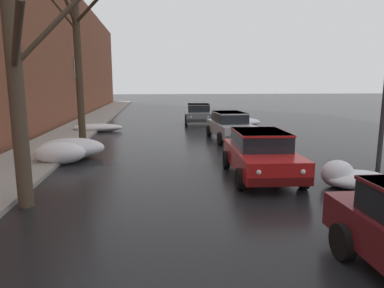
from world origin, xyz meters
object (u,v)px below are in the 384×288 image
(sedan_red_parked_kerbside_close, at_px, (261,153))
(bare_tree_mid_block, at_px, (78,65))
(bare_tree_second_along_sidewalk, at_px, (14,64))
(sedan_silver_parked_kerbside_mid, at_px, (230,125))
(sedan_grey_parked_far_down_block, at_px, (199,113))

(sedan_red_parked_kerbside_close, bearing_deg, bare_tree_mid_block, 142.19)
(bare_tree_second_along_sidewalk, xyz_separation_m, sedan_silver_parked_kerbside_mid, (6.90, 9.06, -2.51))
(bare_tree_mid_block, bearing_deg, sedan_silver_parked_kerbside_mid, 17.88)
(sedan_red_parked_kerbside_close, relative_size, sedan_silver_parked_kerbside_mid, 0.93)
(bare_tree_second_along_sidewalk, height_order, sedan_grey_parked_far_down_block, bare_tree_second_along_sidewalk)
(bare_tree_second_along_sidewalk, bearing_deg, sedan_red_parked_kerbside_close, 17.55)
(bare_tree_second_along_sidewalk, distance_m, sedan_grey_parked_far_down_block, 17.68)
(bare_tree_mid_block, bearing_deg, sedan_red_parked_kerbside_close, -37.81)
(sedan_red_parked_kerbside_close, relative_size, sedan_grey_parked_far_down_block, 1.02)
(sedan_grey_parked_far_down_block, bearing_deg, sedan_silver_parked_kerbside_mid, -84.96)
(sedan_silver_parked_kerbside_mid, distance_m, sedan_grey_parked_far_down_block, 7.32)
(sedan_red_parked_kerbside_close, xyz_separation_m, sedan_silver_parked_kerbside_mid, (0.66, 7.09, 0.00))
(bare_tree_second_along_sidewalk, bearing_deg, bare_tree_mid_block, 90.19)
(bare_tree_second_along_sidewalk, bearing_deg, sedan_grey_parked_far_down_block, 69.06)
(bare_tree_second_along_sidewalk, relative_size, sedan_grey_parked_far_down_block, 1.66)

